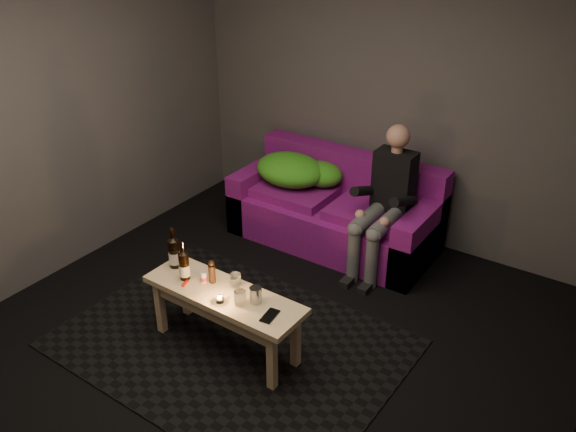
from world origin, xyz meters
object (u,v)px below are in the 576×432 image
sofa (336,212)px  steel_cup (256,295)px  coffee_table (224,302)px  beer_bottle_a (174,253)px  person (385,198)px  beer_bottle_b (184,265)px

sofa → steel_cup: size_ratio=16.39×
coffee_table → beer_bottle_a: bearing=173.9°
sofa → beer_bottle_a: (-0.36, -1.68, 0.31)m
sofa → beer_bottle_a: beer_bottle_a is taller
person → sofa: bearing=164.4°
beer_bottle_a → steel_cup: size_ratio=2.82×
person → beer_bottle_b: 1.77m
steel_cup → coffee_table: bearing=-172.8°
coffee_table → beer_bottle_a: size_ratio=3.74×
beer_bottle_a → beer_bottle_b: (0.16, -0.07, -0.01)m
sofa → beer_bottle_b: 1.79m
beer_bottle_b → steel_cup: beer_bottle_b is taller
person → coffee_table: 1.66m
beer_bottle_a → sofa: bearing=78.0°
coffee_table → beer_bottle_a: beer_bottle_a is taller
sofa → beer_bottle_a: size_ratio=5.82×
coffee_table → steel_cup: size_ratio=10.54×
beer_bottle_b → person: bearing=65.8°
person → steel_cup: 1.57m
sofa → steel_cup: (0.37, -1.70, 0.25)m
beer_bottle_b → steel_cup: (0.57, 0.05, -0.05)m
coffee_table → sofa: bearing=94.1°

